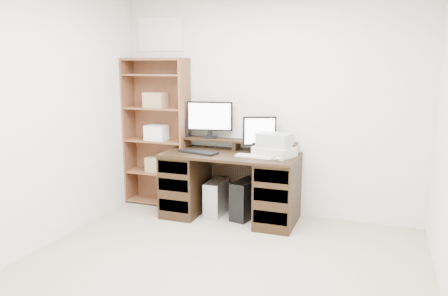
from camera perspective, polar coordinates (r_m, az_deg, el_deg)
The scene contains 14 objects.
room at distance 3.15m, azimuth -3.40°, elevation 2.09°, with size 3.54×4.04×2.54m.
desk at distance 4.95m, azimuth 0.85°, elevation -4.80°, with size 1.50×0.70×0.75m.
riser_shelf at distance 5.04m, azimuth 1.64°, elevation 0.79°, with size 1.40×0.22×0.12m.
monitor_wide at distance 5.14m, azimuth -1.88°, elevation 3.99°, with size 0.54×0.17×0.43m.
monitor_small at distance 4.87m, azimuth 4.66°, elevation 1.95°, with size 0.35×0.21×0.41m.
speaker at distance 5.24m, azimuth -5.02°, elevation 2.62°, with size 0.08×0.08×0.21m, color black.
keyboard_black at distance 4.88m, azimuth -3.43°, elevation -0.53°, with size 0.46×0.15×0.03m, color black.
keyboard_white at distance 4.67m, azimuth 3.96°, elevation -1.09°, with size 0.41×0.12×0.02m, color silver.
mouse at distance 4.56m, azimuth 7.28°, elevation -1.34°, with size 0.09×0.06×0.04m, color silver.
printer at distance 4.74m, azimuth 6.60°, elevation -0.45°, with size 0.40×0.30×0.10m, color #BAB0A2.
basket at distance 4.72m, azimuth 6.63°, elevation 1.02°, with size 0.34×0.24×0.15m, color #999FA4.
tower_silver at distance 5.10m, azimuth -1.03°, elevation -6.51°, with size 0.18×0.40×0.40m, color #AFB2B6.
tower_black at distance 5.00m, azimuth 2.90°, elevation -6.67°, with size 0.28×0.47×0.44m.
bookshelf at distance 5.44m, azimuth -8.68°, elevation 2.22°, with size 0.80×0.30×1.80m.
Camera 1 is at (1.24, -2.85, 1.74)m, focal length 35.00 mm.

